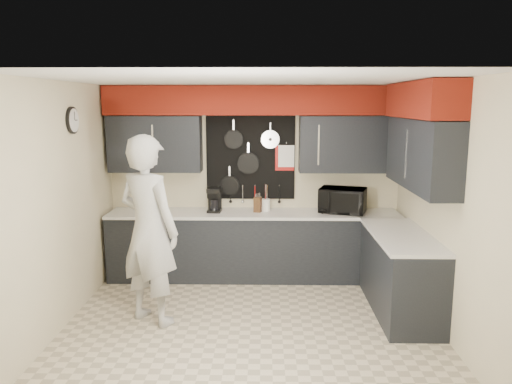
{
  "coord_description": "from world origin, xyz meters",
  "views": [
    {
      "loc": [
        0.15,
        -5.11,
        2.37
      ],
      "look_at": [
        0.05,
        0.5,
        1.36
      ],
      "focal_mm": 35.0,
      "sensor_mm": 36.0,
      "label": 1
    }
  ],
  "objects_px": {
    "utensil_crock": "(266,205)",
    "person": "(149,230)",
    "microwave": "(342,200)",
    "knife_block": "(258,205)",
    "coffee_maker": "(215,199)"
  },
  "relations": [
    {
      "from": "microwave",
      "to": "utensil_crock",
      "type": "xyz_separation_m",
      "value": [
        -1.03,
        0.08,
        -0.08
      ]
    },
    {
      "from": "knife_block",
      "to": "microwave",
      "type": "bearing_deg",
      "value": 16.71
    },
    {
      "from": "person",
      "to": "knife_block",
      "type": "bearing_deg",
      "value": -98.48
    },
    {
      "from": "coffee_maker",
      "to": "microwave",
      "type": "bearing_deg",
      "value": 2.16
    },
    {
      "from": "knife_block",
      "to": "person",
      "type": "xyz_separation_m",
      "value": [
        -1.14,
        -1.41,
        0.01
      ]
    },
    {
      "from": "utensil_crock",
      "to": "person",
      "type": "xyz_separation_m",
      "value": [
        -1.25,
        -1.49,
        0.02
      ]
    },
    {
      "from": "knife_block",
      "to": "utensil_crock",
      "type": "bearing_deg",
      "value": 51.53
    },
    {
      "from": "microwave",
      "to": "person",
      "type": "distance_m",
      "value": 2.68
    },
    {
      "from": "coffee_maker",
      "to": "knife_block",
      "type": "bearing_deg",
      "value": 0.26
    },
    {
      "from": "knife_block",
      "to": "person",
      "type": "distance_m",
      "value": 1.82
    },
    {
      "from": "utensil_crock",
      "to": "person",
      "type": "height_order",
      "value": "person"
    },
    {
      "from": "microwave",
      "to": "utensil_crock",
      "type": "height_order",
      "value": "microwave"
    },
    {
      "from": "utensil_crock",
      "to": "person",
      "type": "relative_size",
      "value": 0.08
    },
    {
      "from": "knife_block",
      "to": "utensil_crock",
      "type": "distance_m",
      "value": 0.13
    },
    {
      "from": "microwave",
      "to": "person",
      "type": "bearing_deg",
      "value": -130.44
    }
  ]
}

